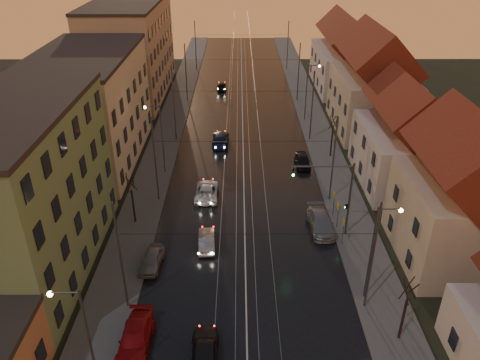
{
  "coord_description": "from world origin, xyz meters",
  "views": [
    {
      "loc": [
        -0.51,
        -16.36,
        24.54
      ],
      "look_at": [
        -0.42,
        22.97,
        2.89
      ],
      "focal_mm": 35.0,
      "sensor_mm": 36.0,
      "label": 1
    }
  ],
  "objects_px": {
    "street_lamp_3": "(309,86)",
    "street_lamp_0": "(82,333)",
    "traffic_light_mast": "(339,190)",
    "parked_right_1": "(321,222)",
    "driving_car_2": "(207,191)",
    "driving_car_0": "(205,352)",
    "driving_car_1": "(207,240)",
    "driving_car_4": "(222,86)",
    "parked_left_2": "(136,339)",
    "parked_left_3": "(152,259)",
    "driving_car_3": "(221,139)",
    "parked_right_2": "(303,161)",
    "street_lamp_1": "(377,244)",
    "street_lamp_2": "(159,132)"
  },
  "relations": [
    {
      "from": "street_lamp_2",
      "to": "driving_car_0",
      "type": "bearing_deg",
      "value": -75.99
    },
    {
      "from": "driving_car_0",
      "to": "street_lamp_0",
      "type": "bearing_deg",
      "value": 17.66
    },
    {
      "from": "street_lamp_3",
      "to": "driving_car_0",
      "type": "bearing_deg",
      "value": -105.8
    },
    {
      "from": "driving_car_4",
      "to": "driving_car_1",
      "type": "bearing_deg",
      "value": 88.23
    },
    {
      "from": "driving_car_4",
      "to": "parked_right_2",
      "type": "bearing_deg",
      "value": 107.98
    },
    {
      "from": "street_lamp_3",
      "to": "street_lamp_0",
      "type": "bearing_deg",
      "value": -112.48
    },
    {
      "from": "parked_right_2",
      "to": "parked_left_3",
      "type": "bearing_deg",
      "value": -129.28
    },
    {
      "from": "street_lamp_1",
      "to": "parked_right_1",
      "type": "xyz_separation_m",
      "value": [
        -2.19,
        8.92,
        -4.15
      ]
    },
    {
      "from": "street_lamp_3",
      "to": "driving_car_3",
      "type": "distance_m",
      "value": 15.13
    },
    {
      "from": "street_lamp_3",
      "to": "driving_car_3",
      "type": "relative_size",
      "value": 1.58
    },
    {
      "from": "driving_car_0",
      "to": "driving_car_1",
      "type": "xyz_separation_m",
      "value": [
        -0.62,
        12.03,
        -0.12
      ]
    },
    {
      "from": "driving_car_1",
      "to": "parked_right_2",
      "type": "xyz_separation_m",
      "value": [
        10.08,
        15.26,
        0.05
      ]
    },
    {
      "from": "driving_car_0",
      "to": "driving_car_1",
      "type": "bearing_deg",
      "value": -89.14
    },
    {
      "from": "street_lamp_0",
      "to": "parked_left_2",
      "type": "height_order",
      "value": "street_lamp_0"
    },
    {
      "from": "street_lamp_0",
      "to": "parked_right_1",
      "type": "xyz_separation_m",
      "value": [
        16.02,
        16.92,
        -4.15
      ]
    },
    {
      "from": "street_lamp_3",
      "to": "driving_car_3",
      "type": "xyz_separation_m",
      "value": [
        -11.94,
        -8.33,
        -4.15
      ]
    },
    {
      "from": "driving_car_3",
      "to": "parked_left_2",
      "type": "height_order",
      "value": "driving_car_3"
    },
    {
      "from": "driving_car_3",
      "to": "parked_left_3",
      "type": "xyz_separation_m",
      "value": [
        -4.77,
        -23.97,
        -0.09
      ]
    },
    {
      "from": "traffic_light_mast",
      "to": "parked_left_2",
      "type": "height_order",
      "value": "traffic_light_mast"
    },
    {
      "from": "street_lamp_2",
      "to": "street_lamp_3",
      "type": "height_order",
      "value": "same"
    },
    {
      "from": "driving_car_1",
      "to": "parked_left_3",
      "type": "height_order",
      "value": "parked_left_3"
    },
    {
      "from": "parked_right_2",
      "to": "parked_left_2",
      "type": "bearing_deg",
      "value": -118.78
    },
    {
      "from": "street_lamp_2",
      "to": "traffic_light_mast",
      "type": "bearing_deg",
      "value": -35.07
    },
    {
      "from": "driving_car_1",
      "to": "driving_car_3",
      "type": "height_order",
      "value": "driving_car_3"
    },
    {
      "from": "driving_car_2",
      "to": "street_lamp_0",
      "type": "bearing_deg",
      "value": 77.23
    },
    {
      "from": "street_lamp_3",
      "to": "driving_car_2",
      "type": "bearing_deg",
      "value": -121.21
    },
    {
      "from": "street_lamp_0",
      "to": "parked_left_2",
      "type": "distance_m",
      "value": 5.7
    },
    {
      "from": "street_lamp_3",
      "to": "driving_car_0",
      "type": "xyz_separation_m",
      "value": [
        -11.8,
        -41.7,
        -4.13
      ]
    },
    {
      "from": "street_lamp_1",
      "to": "traffic_light_mast",
      "type": "relative_size",
      "value": 1.11
    },
    {
      "from": "traffic_light_mast",
      "to": "parked_right_1",
      "type": "bearing_deg",
      "value": 139.5
    },
    {
      "from": "traffic_light_mast",
      "to": "parked_left_3",
      "type": "height_order",
      "value": "traffic_light_mast"
    },
    {
      "from": "driving_car_0",
      "to": "driving_car_2",
      "type": "distance_m",
      "value": 20.44
    },
    {
      "from": "street_lamp_0",
      "to": "parked_right_2",
      "type": "height_order",
      "value": "street_lamp_0"
    },
    {
      "from": "parked_left_2",
      "to": "driving_car_2",
      "type": "bearing_deg",
      "value": 80.65
    },
    {
      "from": "parked_left_2",
      "to": "parked_left_3",
      "type": "height_order",
      "value": "parked_left_2"
    },
    {
      "from": "street_lamp_1",
      "to": "driving_car_4",
      "type": "bearing_deg",
      "value": 104.14
    },
    {
      "from": "street_lamp_2",
      "to": "parked_left_3",
      "type": "xyz_separation_m",
      "value": [
        1.5,
        -16.3,
        -4.24
      ]
    },
    {
      "from": "driving_car_1",
      "to": "driving_car_3",
      "type": "bearing_deg",
      "value": -95.42
    },
    {
      "from": "traffic_light_mast",
      "to": "driving_car_2",
      "type": "relative_size",
      "value": 1.48
    },
    {
      "from": "street_lamp_1",
      "to": "parked_right_1",
      "type": "bearing_deg",
      "value": 103.77
    },
    {
      "from": "parked_right_1",
      "to": "parked_right_2",
      "type": "height_order",
      "value": "parked_right_1"
    },
    {
      "from": "traffic_light_mast",
      "to": "driving_car_2",
      "type": "height_order",
      "value": "traffic_light_mast"
    },
    {
      "from": "driving_car_2",
      "to": "driving_car_3",
      "type": "bearing_deg",
      "value": -93.84
    },
    {
      "from": "driving_car_1",
      "to": "driving_car_4",
      "type": "height_order",
      "value": "same"
    },
    {
      "from": "street_lamp_2",
      "to": "parked_left_2",
      "type": "xyz_separation_m",
      "value": [
        1.8,
        -24.58,
        -4.18
      ]
    },
    {
      "from": "street_lamp_1",
      "to": "parked_right_1",
      "type": "relative_size",
      "value": 1.58
    },
    {
      "from": "street_lamp_3",
      "to": "driving_car_0",
      "type": "distance_m",
      "value": 43.53
    },
    {
      "from": "traffic_light_mast",
      "to": "driving_car_0",
      "type": "xyz_separation_m",
      "value": [
        -10.69,
        -13.7,
        -3.84
      ]
    },
    {
      "from": "driving_car_3",
      "to": "driving_car_2",
      "type": "bearing_deg",
      "value": 86.24
    },
    {
      "from": "driving_car_0",
      "to": "driving_car_3",
      "type": "bearing_deg",
      "value": -91.84
    }
  ]
}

